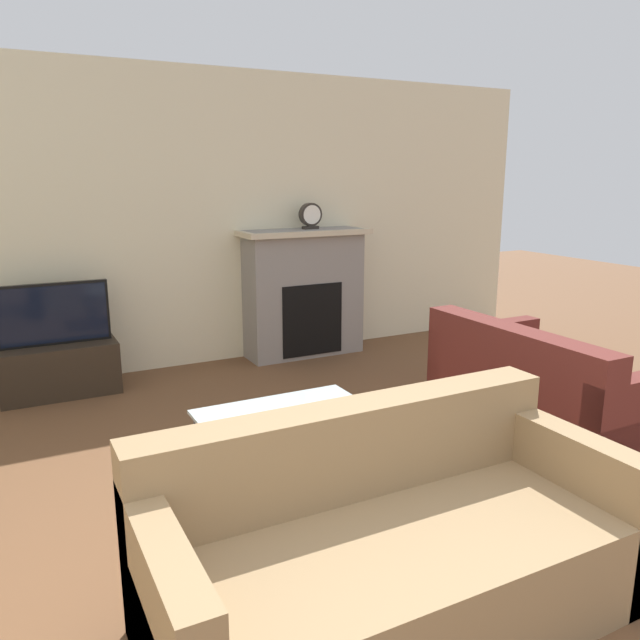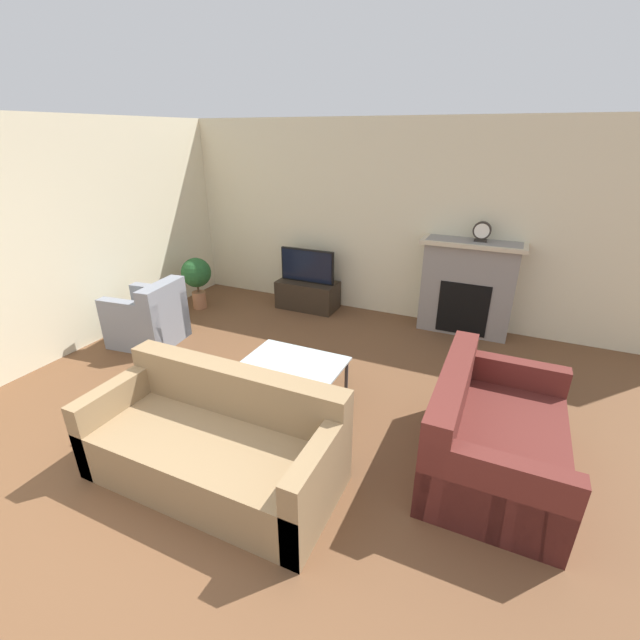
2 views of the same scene
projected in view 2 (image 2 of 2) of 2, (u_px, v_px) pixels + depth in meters
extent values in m
plane|color=brown|center=(118.00, 553.00, 2.77)|extent=(20.00, 20.00, 0.00)
cube|color=beige|center=(364.00, 220.00, 6.12)|extent=(8.50, 0.06, 2.70)
cube|color=beige|center=(85.00, 235.00, 5.22)|extent=(0.06, 7.64, 2.70)
cube|color=gray|center=(467.00, 288.00, 5.64)|extent=(1.15, 0.38, 1.25)
cube|color=black|center=(463.00, 309.00, 5.57)|extent=(0.63, 0.01, 0.70)
cube|color=beige|center=(473.00, 243.00, 5.37)|extent=(1.27, 0.44, 0.05)
cube|color=#2D2319|center=(308.00, 295.00, 6.58)|extent=(0.91, 0.47, 0.42)
cube|color=black|center=(307.00, 266.00, 6.39)|extent=(0.85, 0.05, 0.50)
cube|color=black|center=(307.00, 266.00, 6.37)|extent=(0.81, 0.01, 0.46)
cube|color=#8C704C|center=(213.00, 457.00, 3.29)|extent=(1.95, 0.89, 0.42)
cube|color=#8C704C|center=(235.00, 389.00, 3.42)|extent=(1.95, 0.20, 0.40)
cube|color=#8C704C|center=(124.00, 414.00, 3.59)|extent=(0.14, 0.89, 0.66)
cube|color=#8C704C|center=(319.00, 482.00, 2.90)|extent=(0.14, 0.89, 0.66)
cube|color=#5B231E|center=(496.00, 447.00, 3.39)|extent=(0.98, 1.51, 0.42)
cube|color=#5B231E|center=(452.00, 392.00, 3.38)|extent=(0.20, 1.51, 0.40)
cube|color=#5B231E|center=(491.00, 498.00, 2.77)|extent=(0.98, 0.14, 0.66)
cube|color=#5B231E|center=(504.00, 391.00, 3.92)|extent=(0.98, 0.14, 0.66)
cube|color=gray|center=(148.00, 327.00, 5.50)|extent=(0.86, 0.81, 0.42)
cube|color=gray|center=(162.00, 299.00, 5.26)|extent=(0.28, 0.74, 0.40)
cube|color=gray|center=(161.00, 310.00, 5.71)|extent=(0.79, 0.23, 0.66)
cube|color=gray|center=(131.00, 327.00, 5.20)|extent=(0.79, 0.23, 0.66)
cylinder|color=#333338|center=(244.00, 385.00, 4.22)|extent=(0.04, 0.04, 0.44)
cylinder|color=#333338|center=(325.00, 406.00, 3.89)|extent=(0.04, 0.04, 0.44)
cylinder|color=#333338|center=(271.00, 361.00, 4.66)|extent=(0.04, 0.04, 0.44)
cylinder|color=#333338|center=(346.00, 379.00, 4.32)|extent=(0.04, 0.04, 0.44)
cube|color=silver|center=(295.00, 362.00, 4.18)|extent=(0.96, 0.60, 0.02)
cylinder|color=#AD704C|center=(199.00, 300.00, 6.60)|extent=(0.20, 0.20, 0.26)
cylinder|color=#4C3823|center=(198.00, 288.00, 6.53)|extent=(0.03, 0.03, 0.13)
sphere|color=#235628|center=(196.00, 273.00, 6.43)|extent=(0.44, 0.44, 0.44)
cube|color=#28231E|center=(481.00, 240.00, 5.35)|extent=(0.15, 0.07, 0.03)
cylinder|color=#28231E|center=(482.00, 230.00, 5.30)|extent=(0.22, 0.07, 0.22)
cylinder|color=white|center=(482.00, 231.00, 5.27)|extent=(0.18, 0.00, 0.18)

